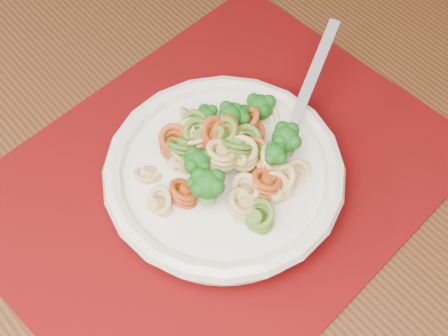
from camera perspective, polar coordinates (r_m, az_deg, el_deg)
dining_table at (r=0.75m, az=-0.41°, el=-0.18°), size 1.57×1.08×0.76m
placemat at (r=0.63m, az=-0.52°, el=-1.01°), size 0.50×0.42×0.00m
pasta_bowl at (r=0.60m, az=-0.00°, el=-0.64°), size 0.23×0.23×0.04m
pasta_broccoli_heap at (r=0.58m, az=0.00°, el=0.32°), size 0.20×0.20×0.06m
fork at (r=0.60m, az=5.71°, el=2.48°), size 0.17×0.11×0.08m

